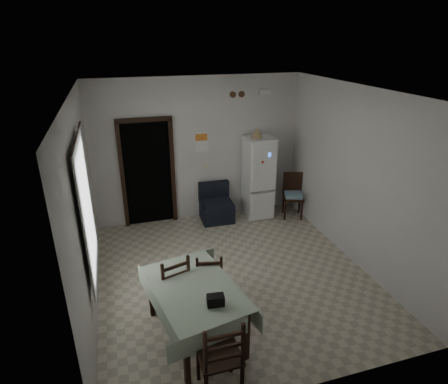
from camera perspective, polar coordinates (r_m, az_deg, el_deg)
The scene contains 25 objects.
ground at distance 6.24m, azimuth 1.35°, elevation -12.37°, with size 4.50×4.50×0.00m, color #BAB198.
ceiling at distance 5.14m, azimuth 1.66°, elevation 15.02°, with size 4.20×4.50×0.02m, color white, non-canonical shape.
wall_back at distance 7.58m, azimuth -3.82°, elevation 6.35°, with size 4.20×0.02×2.90m, color silver, non-canonical shape.
wall_front at distance 3.73m, azimuth 12.54°, elevation -13.09°, with size 4.20×0.02×2.90m, color silver, non-canonical shape.
wall_left at distance 5.32m, azimuth -20.58°, elevation -2.57°, with size 0.02×4.50×2.90m, color silver, non-canonical shape.
wall_right at distance 6.46m, azimuth 19.50°, elevation 2.06°, with size 0.02×4.50×2.90m, color silver, non-canonical shape.
doorway at distance 7.74m, azimuth -11.69°, elevation 3.25°, with size 1.06×0.52×2.22m.
window_recess at distance 5.10m, azimuth -21.39°, elevation -2.54°, with size 0.10×1.20×1.60m, color silver.
curtain at distance 5.09m, azimuth -20.16°, elevation -2.41°, with size 0.02×1.45×1.85m, color beige.
curtain_rod at distance 4.79m, azimuth -21.59°, elevation 7.95°, with size 0.02×0.02×1.60m, color black.
calendar at distance 7.53m, azimuth -3.46°, elevation 7.60°, with size 0.28×0.02×0.40m, color white.
calendar_image at distance 7.50m, azimuth -3.47°, elevation 8.33°, with size 0.24×0.01×0.14m, color orange.
light_switch at distance 7.71m, azimuth -2.65°, elevation 3.93°, with size 0.08×0.02×0.12m, color beige.
vent_left at distance 7.51m, azimuth 1.36°, elevation 14.62°, with size 0.12×0.12×0.03m, color brown.
vent_right at distance 7.57m, azimuth 2.70°, elevation 14.67°, with size 0.12×0.12×0.03m, color brown.
emergency_light at distance 7.71m, azimuth 6.19°, elevation 14.94°, with size 0.25×0.07×0.09m, color white.
fridge at distance 7.81m, azimuth 5.26°, elevation 2.22°, with size 0.55×0.55×1.71m, color white, non-canonical shape.
tan_cone at distance 7.51m, azimuth 5.02°, elevation 8.98°, with size 0.24×0.24×0.20m, color tan.
navy_seat at distance 7.72m, azimuth -1.12°, elevation -1.69°, with size 0.64×0.62×0.78m, color black, non-canonical shape.
corner_chair at distance 7.99m, azimuth 10.50°, elevation -0.61°, with size 0.40×0.40×0.93m, color black, non-canonical shape.
dining_table at distance 4.97m, azimuth -4.41°, elevation -17.72°, with size 0.96×1.45×0.76m, color #A7BA9F, non-canonical shape.
black_bag at distance 4.42m, azimuth -1.29°, elevation -16.17°, with size 0.20×0.12×0.13m, color black.
dining_chair_far_left at distance 5.25m, azimuth -8.08°, elevation -13.78°, with size 0.42×0.42×0.98m, color black, non-canonical shape.
dining_chair_far_right at distance 5.41m, azimuth -2.27°, elevation -12.95°, with size 0.38×0.38×0.88m, color black, non-canonical shape.
dining_chair_near_head at distance 4.27m, azimuth -0.73°, elevation -23.43°, with size 0.45×0.45×1.04m, color black, non-canonical shape.
Camera 1 is at (-1.60, -4.83, 3.61)m, focal length 30.00 mm.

